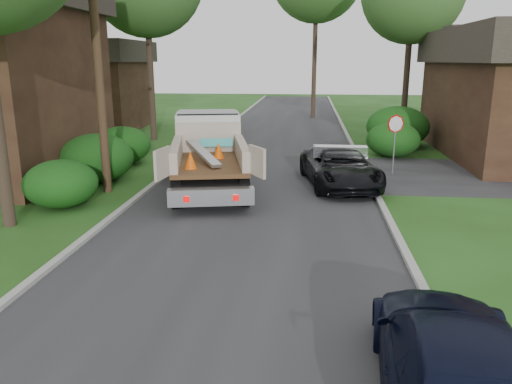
{
  "coord_description": "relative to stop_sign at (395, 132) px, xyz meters",
  "views": [
    {
      "loc": [
        1.67,
        -11.8,
        4.59
      ],
      "look_at": [
        0.32,
        0.97,
        1.2
      ],
      "focal_mm": 35.0,
      "sensor_mm": 36.0,
      "label": 1
    }
  ],
  "objects": [
    {
      "name": "black_pickup",
      "position": [
        -2.32,
        -2.25,
        -1.06
      ],
      "size": [
        3.22,
        5.48,
        1.43
      ],
      "primitive_type": "imported",
      "rotation": [
        0.0,
        0.0,
        0.17
      ],
      "color": "black",
      "rests_on": "ground"
    },
    {
      "name": "hedge_left_b",
      "position": [
        -11.7,
        -2.5,
        -0.84
      ],
      "size": [
        2.86,
        2.86,
        1.87
      ],
      "primitive_type": "ellipsoid",
      "color": "#0E3D0E",
      "rests_on": "ground"
    },
    {
      "name": "hedge_left_a",
      "position": [
        -11.4,
        -6.0,
        -1.01
      ],
      "size": [
        2.34,
        2.34,
        1.53
      ],
      "primitive_type": "ellipsoid",
      "color": "#0E3D0E",
      "rests_on": "ground"
    },
    {
      "name": "hedge_right_a",
      "position": [
        0.6,
        4.0,
        -0.93
      ],
      "size": [
        2.6,
        2.6,
        1.7
      ],
      "primitive_type": "ellipsoid",
      "color": "#0E3D0E",
      "rests_on": "ground"
    },
    {
      "name": "utility_pole",
      "position": [
        -10.68,
        -4.02,
        3.4
      ],
      "size": [
        2.42,
        1.25,
        10.0
      ],
      "color": "#382619",
      "rests_on": "ground"
    },
    {
      "name": "ground",
      "position": [
        -5.2,
        -9.0,
        -1.78
      ],
      "size": [
        120.0,
        120.0,
        0.0
      ],
      "primitive_type": "plane",
      "color": "#224614",
      "rests_on": "ground"
    },
    {
      "name": "navy_suv",
      "position": [
        -1.53,
        -14.84,
        -1.06
      ],
      "size": [
        2.43,
        5.11,
        1.44
      ],
      "primitive_type": "imported",
      "rotation": [
        0.0,
        0.0,
        3.06
      ],
      "color": "black",
      "rests_on": "ground"
    },
    {
      "name": "stop_sign",
      "position": [
        0.0,
        0.0,
        0.0
      ],
      "size": [
        0.71,
        0.32,
        2.48
      ],
      "color": "slate",
      "rests_on": "ground"
    },
    {
      "name": "road",
      "position": [
        -5.2,
        1.0,
        -1.77
      ],
      "size": [
        8.0,
        90.0,
        0.02
      ],
      "primitive_type": "cube",
      "color": "#28282B",
      "rests_on": "ground"
    },
    {
      "name": "hedge_left_c",
      "position": [
        -12.0,
        1.0,
        -0.93
      ],
      "size": [
        2.6,
        2.6,
        1.7
      ],
      "primitive_type": "ellipsoid",
      "color": "#0E3D0E",
      "rests_on": "ground"
    },
    {
      "name": "curb_left",
      "position": [
        -9.3,
        1.0,
        -1.72
      ],
      "size": [
        0.2,
        90.0,
        0.12
      ],
      "primitive_type": "cube",
      "color": "#9E9E99",
      "rests_on": "ground"
    },
    {
      "name": "curb_right",
      "position": [
        -1.1,
        1.0,
        -1.72
      ],
      "size": [
        0.2,
        90.0,
        0.12
      ],
      "primitive_type": "cube",
      "color": "#9E9E99",
      "rests_on": "ground"
    },
    {
      "name": "hedge_right_b",
      "position": [
        1.3,
        7.0,
        -0.67
      ],
      "size": [
        3.38,
        3.38,
        2.21
      ],
      "primitive_type": "ellipsoid",
      "color": "#0E3D0E",
      "rests_on": "ground"
    },
    {
      "name": "house_left_far",
      "position": [
        -18.7,
        13.0,
        1.27
      ],
      "size": [
        7.56,
        7.56,
        6.0
      ],
      "color": "#331D14",
      "rests_on": "ground"
    },
    {
      "name": "flatbed_truck",
      "position": [
        -7.29,
        -2.33,
        -0.35
      ],
      "size": [
        4.24,
        7.36,
        2.63
      ],
      "rotation": [
        0.0,
        0.0,
        0.21
      ],
      "color": "black",
      "rests_on": "ground"
    }
  ]
}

